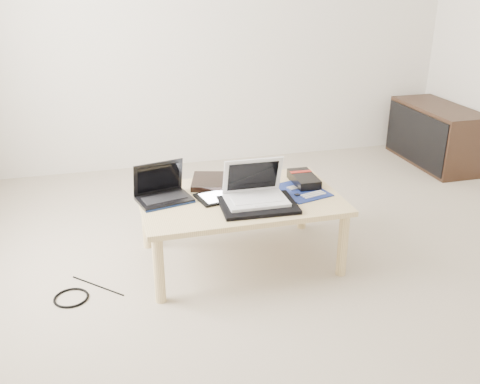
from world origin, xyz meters
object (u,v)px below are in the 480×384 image
object	(u,v)px
media_cabinet	(435,135)
netbook	(162,192)
gpu_box	(304,179)
white_laptop	(255,192)
coffee_table	(240,205)

from	to	relation	value
media_cabinet	netbook	world-z (taller)	netbook
gpu_box	netbook	bearing A→B (deg)	-179.03
netbook	white_laptop	size ratio (longest dim) A/B	0.98
netbook	white_laptop	distance (m)	0.51
coffee_table	white_laptop	xyz separation A→B (m)	(0.06, -0.10, 0.12)
netbook	gpu_box	world-z (taller)	netbook
media_cabinet	netbook	xyz separation A→B (m)	(-2.47, -1.11, 0.19)
white_laptop	gpu_box	distance (m)	0.41
coffee_table	gpu_box	distance (m)	0.43
coffee_table	netbook	size ratio (longest dim) A/B	3.42
coffee_table	netbook	distance (m)	0.43
white_laptop	media_cabinet	bearing A→B (deg)	32.79
coffee_table	white_laptop	world-z (taller)	white_laptop
media_cabinet	netbook	bearing A→B (deg)	-155.86
white_laptop	coffee_table	bearing A→B (deg)	119.96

